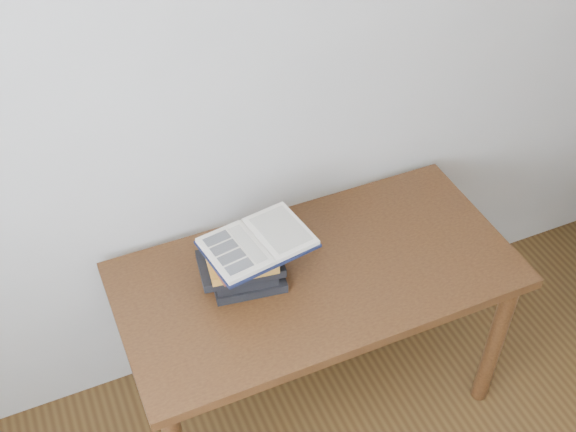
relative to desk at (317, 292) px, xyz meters
name	(u,v)px	position (x,y,z in m)	size (l,w,h in m)	color
desk	(317,292)	(0.00, 0.00, 0.00)	(1.30, 0.65, 0.70)	#4B2C12
book_stack	(244,266)	(-0.23, 0.05, 0.17)	(0.28, 0.21, 0.15)	black
open_book	(258,242)	(-0.18, 0.05, 0.26)	(0.36, 0.27, 0.03)	black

